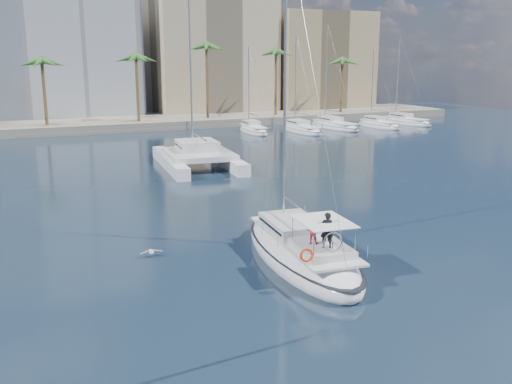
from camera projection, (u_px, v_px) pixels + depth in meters
name	position (u px, v px, depth m)	size (l,w,h in m)	color
ground	(260.00, 262.00, 29.45)	(160.00, 160.00, 0.00)	black
quay	(91.00, 124.00, 83.63)	(120.00, 14.00, 1.20)	gray
building_beige	(211.00, 58.00, 98.07)	(20.00, 14.00, 20.00)	tan
building_tan_right	(318.00, 64.00, 104.34)	(18.00, 12.00, 18.00)	tan
palm_centre	(90.00, 57.00, 77.82)	(3.60, 3.60, 12.30)	brown
palm_right	(309.00, 57.00, 91.11)	(3.60, 3.60, 12.30)	brown
main_sloop	(301.00, 252.00, 29.39)	(4.97, 12.35, 17.87)	white
catamaran	(198.00, 154.00, 54.62)	(7.67, 13.64, 19.00)	white
seagull	(151.00, 252.00, 30.09)	(1.21, 0.52, 0.22)	silver
moored_yacht_a	(253.00, 133.00, 79.13)	(2.72, 9.35, 11.90)	white
moored_yacht_b	(301.00, 132.00, 79.89)	(3.14, 10.78, 13.72)	white
moored_yacht_c	(334.00, 128.00, 84.21)	(3.55, 12.21, 15.54)	white
moored_yacht_d	(378.00, 127.00, 84.97)	(2.72, 9.35, 11.90)	white
moored_yacht_e	(405.00, 124.00, 89.29)	(3.14, 10.78, 13.72)	white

